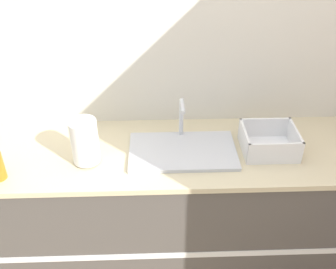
{
  "coord_description": "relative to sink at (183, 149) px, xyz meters",
  "views": [
    {
      "loc": [
        -0.0,
        -1.39,
        2.19
      ],
      "look_at": [
        0.05,
        0.27,
        1.06
      ],
      "focal_mm": 42.0,
      "sensor_mm": 36.0,
      "label": 1
    }
  ],
  "objects": [
    {
      "name": "sink",
      "position": [
        0.0,
        0.0,
        0.0
      ],
      "size": [
        0.56,
        0.34,
        0.25
      ],
      "color": "silver",
      "rests_on": "counter_cabinet"
    },
    {
      "name": "wall_back",
      "position": [
        -0.14,
        0.36,
        0.34
      ],
      "size": [
        4.86,
        0.06,
        2.6
      ],
      "color": "beige",
      "rests_on": "ground_plane"
    },
    {
      "name": "dish_rack",
      "position": [
        0.46,
        0.0,
        0.03
      ],
      "size": [
        0.28,
        0.25,
        0.13
      ],
      "color": "white",
      "rests_on": "counter_cabinet"
    },
    {
      "name": "counter_cabinet",
      "position": [
        -0.14,
        0.02,
        -0.49
      ],
      "size": [
        2.49,
        0.63,
        0.94
      ],
      "color": "#514C47",
      "rests_on": "ground_plane"
    },
    {
      "name": "paper_towel_roll",
      "position": [
        -0.49,
        -0.06,
        0.11
      ],
      "size": [
        0.14,
        0.14,
        0.24
      ],
      "color": "#4C4C51",
      "rests_on": "counter_cabinet"
    }
  ]
}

